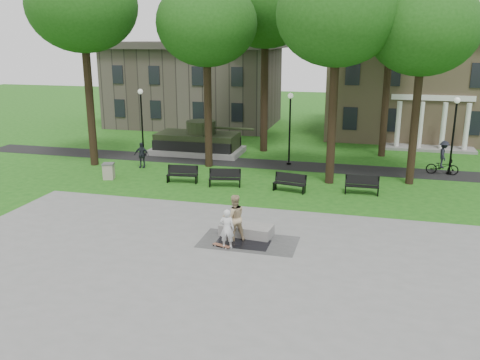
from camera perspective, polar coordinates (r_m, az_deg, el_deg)
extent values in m
plane|color=#194F12|center=(22.58, -0.84, -5.44)|extent=(120.00, 120.00, 0.00)
cube|color=gray|center=(18.21, -5.10, -10.88)|extent=(22.00, 16.00, 0.02)
cube|color=black|center=(33.77, 4.57, 1.70)|extent=(44.00, 2.60, 0.01)
cube|color=#9E8460|center=(46.69, 20.20, 9.64)|extent=(16.00, 11.00, 8.00)
cube|color=#38332D|center=(46.51, 20.71, 14.90)|extent=(17.00, 12.00, 0.60)
cube|color=silver|center=(41.26, 20.84, 8.63)|extent=(6.00, 0.30, 0.40)
cube|color=#4C443D|center=(49.87, -5.03, 10.39)|extent=(15.00, 10.00, 7.20)
cylinder|color=black|center=(34.38, -16.55, 8.93)|extent=(0.52, 0.52, 8.96)
ellipsoid|color=#194911|center=(34.25, -17.31, 18.26)|extent=(6.80, 6.80, 5.78)
cylinder|color=black|center=(32.68, -3.62, 8.37)|extent=(0.48, 0.48, 8.00)
ellipsoid|color=#194911|center=(32.43, -3.78, 17.17)|extent=(6.20, 6.20, 5.27)
cylinder|color=black|center=(29.15, 10.36, 7.59)|extent=(0.50, 0.50, 8.32)
ellipsoid|color=#194911|center=(28.90, 10.89, 17.84)|extent=(6.60, 6.60, 5.61)
cylinder|color=black|center=(30.20, 19.08, 6.65)|extent=(0.46, 0.46, 7.68)
ellipsoid|color=#194911|center=(29.90, 19.92, 15.75)|extent=(6.00, 6.00, 5.10)
cylinder|color=black|center=(37.25, 2.76, 10.27)|extent=(0.54, 0.54, 9.28)
ellipsoid|color=#194911|center=(37.16, 2.88, 19.21)|extent=(7.20, 7.20, 6.12)
cylinder|color=black|center=(37.01, 16.07, 9.15)|extent=(0.50, 0.50, 8.64)
ellipsoid|color=#194911|center=(36.84, 16.73, 17.51)|extent=(6.40, 6.40, 5.44)
cylinder|color=black|center=(36.63, -10.93, 6.06)|extent=(0.12, 0.12, 4.40)
sphere|color=silver|center=(36.33, -11.13, 9.72)|extent=(0.36, 0.36, 0.36)
cylinder|color=black|center=(37.03, -10.77, 2.83)|extent=(0.32, 0.32, 0.16)
cylinder|color=black|center=(33.53, 5.59, 5.40)|extent=(0.12, 0.12, 4.40)
sphere|color=silver|center=(33.19, 5.70, 9.40)|extent=(0.36, 0.36, 0.36)
cylinder|color=black|center=(33.96, 5.50, 1.88)|extent=(0.32, 0.32, 0.16)
cylinder|color=black|center=(33.49, 22.78, 4.24)|extent=(0.12, 0.12, 4.40)
sphere|color=silver|center=(33.15, 23.20, 8.22)|extent=(0.36, 0.36, 0.36)
cylinder|color=black|center=(33.93, 22.40, 0.74)|extent=(0.32, 0.32, 0.16)
cube|color=gray|center=(37.23, -4.78, 3.31)|extent=(6.50, 3.40, 0.40)
cube|color=black|center=(37.08, -4.80, 4.44)|extent=(5.80, 2.80, 1.10)
cube|color=black|center=(35.87, -5.51, 3.72)|extent=(5.80, 0.35, 0.70)
cube|color=black|center=(38.37, -4.13, 4.53)|extent=(5.80, 0.35, 0.70)
cylinder|color=black|center=(36.80, -4.39, 5.95)|extent=(2.10, 2.10, 0.90)
cylinder|color=black|center=(36.13, -0.92, 5.81)|extent=(3.20, 0.18, 0.18)
cube|color=black|center=(20.93, 0.28, -7.12)|extent=(2.20, 1.20, 0.00)
cube|color=gray|center=(21.71, 0.73, -5.63)|extent=(2.29, 1.21, 0.45)
cube|color=brown|center=(20.60, -2.08, -7.42)|extent=(0.80, 0.42, 0.07)
imported|color=silver|center=(20.23, -1.47, -5.48)|extent=(0.63, 0.45, 1.62)
imported|color=tan|center=(20.96, -0.67, -4.23)|extent=(1.19, 1.12, 1.95)
imported|color=black|center=(33.47, -10.99, 2.77)|extent=(1.01, 0.51, 1.66)
imported|color=black|center=(33.62, 21.76, 1.41)|extent=(1.92, 0.73, 1.00)
imported|color=black|center=(33.45, 21.90, 2.71)|extent=(0.66, 1.09, 1.66)
cube|color=black|center=(29.63, -6.51, 0.54)|extent=(1.84, 0.63, 0.05)
cube|color=black|center=(29.76, -6.38, 1.21)|extent=(1.81, 0.34, 0.50)
cube|color=black|center=(30.00, -8.01, 0.23)|extent=(0.11, 0.45, 0.45)
cube|color=black|center=(29.41, -4.95, 0.01)|extent=(0.11, 0.45, 0.45)
cube|color=black|center=(28.67, -1.71, 0.12)|extent=(1.85, 0.80, 0.05)
cube|color=black|center=(28.79, -1.59, 0.81)|extent=(1.79, 0.51, 0.50)
cube|color=black|center=(28.97, -3.32, -0.19)|extent=(0.15, 0.45, 0.45)
cube|color=black|center=(28.51, -0.07, -0.43)|extent=(0.15, 0.45, 0.45)
cube|color=black|center=(27.81, 5.56, -0.44)|extent=(1.85, 0.78, 0.05)
cube|color=black|center=(27.94, 5.65, 0.27)|extent=(1.80, 0.49, 0.50)
cube|color=black|center=(28.01, 3.83, -0.76)|extent=(0.14, 0.45, 0.45)
cube|color=black|center=(27.76, 7.28, -1.01)|extent=(0.14, 0.45, 0.45)
cube|color=black|center=(28.01, 13.52, -0.69)|extent=(1.81, 0.49, 0.05)
cube|color=black|center=(28.14, 13.58, 0.02)|extent=(1.80, 0.19, 0.50)
cube|color=black|center=(28.09, 11.77, -1.02)|extent=(0.07, 0.45, 0.45)
cube|color=black|center=(28.08, 15.23, -1.25)|extent=(0.07, 0.45, 0.45)
cube|color=#A69889|center=(31.23, -14.53, 0.92)|extent=(0.73, 0.73, 0.90)
cube|color=#4C4C4C|center=(31.12, -14.59, 1.77)|extent=(0.81, 0.81, 0.06)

